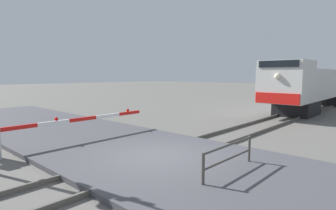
% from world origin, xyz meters
% --- Properties ---
extents(ground_plane, '(160.00, 160.00, 0.00)m').
position_xyz_m(ground_plane, '(0.00, 0.00, 0.00)').
color(ground_plane, '#605E59').
extents(rail_track_left, '(0.08, 80.00, 0.15)m').
position_xyz_m(rail_track_left, '(-0.72, 0.00, 0.07)').
color(rail_track_left, '#59544C').
rests_on(rail_track_left, ground_plane).
extents(rail_track_right, '(0.08, 80.00, 0.15)m').
position_xyz_m(rail_track_right, '(0.72, 0.00, 0.07)').
color(rail_track_right, '#59544C').
rests_on(rail_track_right, ground_plane).
extents(road_surface, '(36.00, 6.00, 0.16)m').
position_xyz_m(road_surface, '(0.00, 0.00, 0.08)').
color(road_surface, '#47474C').
rests_on(road_surface, ground_plane).
extents(locomotive, '(2.73, 16.84, 3.68)m').
position_xyz_m(locomotive, '(0.00, 18.14, 1.95)').
color(locomotive, black).
rests_on(locomotive, ground_plane).
extents(crossing_gate, '(0.36, 6.93, 1.17)m').
position_xyz_m(crossing_gate, '(-4.07, -2.52, 0.74)').
color(crossing_gate, silver).
rests_on(crossing_gate, ground_plane).
extents(guard_railing, '(0.08, 2.50, 0.95)m').
position_xyz_m(guard_railing, '(2.50, 0.22, 0.62)').
color(guard_railing, '#4C4742').
rests_on(guard_railing, ground_plane).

